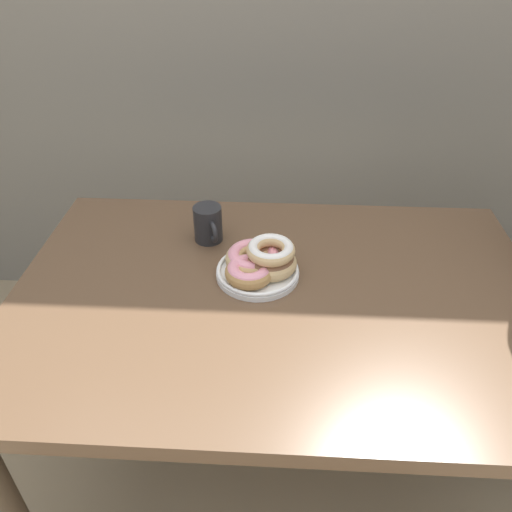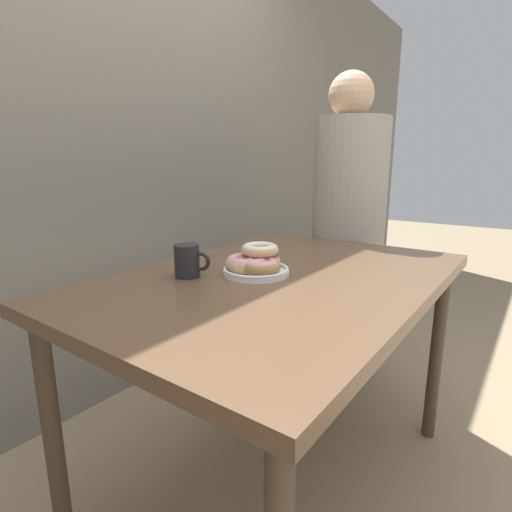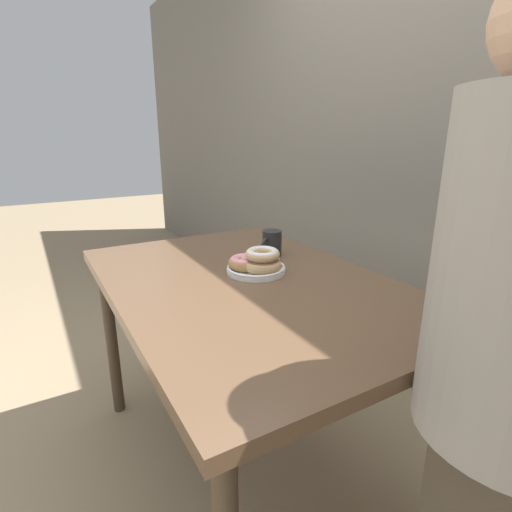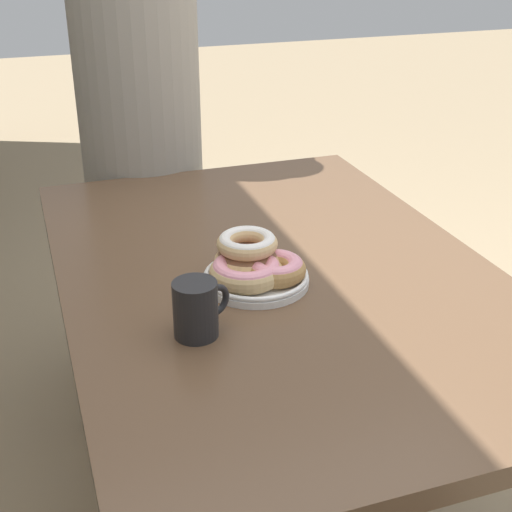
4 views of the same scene
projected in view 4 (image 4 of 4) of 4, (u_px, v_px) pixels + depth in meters
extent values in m
cube|color=brown|center=(276.00, 276.00, 1.47)|extent=(1.28, 0.86, 0.04)
cylinder|color=#473828|center=(321.00, 286.00, 2.24)|extent=(0.05, 0.05, 0.73)
cylinder|color=#473828|center=(81.00, 326.00, 2.02)|extent=(0.05, 0.05, 0.73)
cylinder|color=white|center=(256.00, 280.00, 1.39)|extent=(0.21, 0.21, 0.01)
torus|color=white|center=(256.00, 275.00, 1.39)|extent=(0.21, 0.21, 0.01)
torus|color=#D6B27A|center=(247.00, 261.00, 1.40)|extent=(0.14, 0.14, 0.04)
torus|color=brown|center=(247.00, 258.00, 1.40)|extent=(0.13, 0.13, 0.03)
torus|color=#D6B27A|center=(246.00, 272.00, 1.36)|extent=(0.19, 0.19, 0.04)
torus|color=pink|center=(246.00, 268.00, 1.36)|extent=(0.18, 0.18, 0.03)
torus|color=#B2844C|center=(276.00, 269.00, 1.37)|extent=(0.14, 0.14, 0.04)
torus|color=pink|center=(276.00, 266.00, 1.37)|extent=(0.13, 0.13, 0.03)
torus|color=#D6B27A|center=(247.00, 244.00, 1.39)|extent=(0.13, 0.13, 0.03)
torus|color=white|center=(247.00, 241.00, 1.39)|extent=(0.12, 0.12, 0.02)
cylinder|color=#232326|center=(196.00, 309.00, 1.21)|extent=(0.08, 0.08, 0.10)
cylinder|color=#382114|center=(195.00, 286.00, 1.19)|extent=(0.06, 0.06, 0.00)
torus|color=#232326|center=(216.00, 300.00, 1.23)|extent=(0.04, 0.06, 0.06)
cube|color=brown|center=(148.00, 276.00, 2.32)|extent=(0.28, 0.20, 0.71)
cylinder|color=gray|center=(137.00, 75.00, 1.99)|extent=(0.35, 0.35, 0.61)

